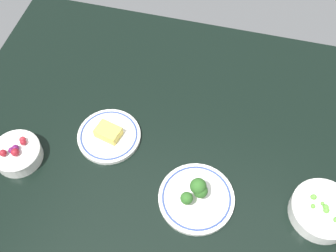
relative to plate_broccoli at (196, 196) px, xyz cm
name	(u,v)px	position (x,y,z in cm)	size (l,w,h in cm)	color
dining_table	(168,133)	(-12.37, 19.08, -3.64)	(124.02, 91.83, 4.00)	black
plate_broccoli	(196,196)	(0.00, 0.00, 0.00)	(19.91, 19.91, 7.74)	white
plate_cheese	(109,135)	(-28.09, 12.50, -0.55)	(18.02, 18.02, 4.23)	white
bowl_berries	(17,153)	(-50.16, 0.13, 0.86)	(13.30, 13.30, 6.25)	white
bowl_peas	(322,210)	(31.53, 3.62, 0.84)	(16.23, 16.23, 5.72)	white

